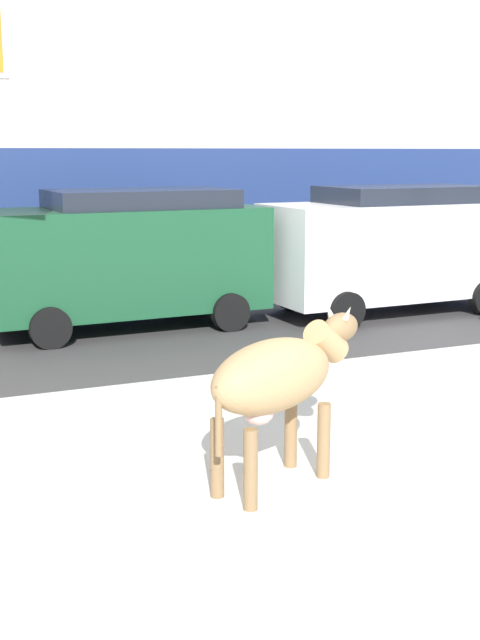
# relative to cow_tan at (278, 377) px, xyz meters

# --- Properties ---
(ground_plane) EXTENTS (120.00, 120.00, 0.00)m
(ground_plane) POSITION_rel_cow_tan_xyz_m (1.09, -1.00, -0.99)
(ground_plane) COLOR silver
(road_strip) EXTENTS (60.00, 5.60, 0.01)m
(road_strip) POSITION_rel_cow_tan_xyz_m (1.09, 6.56, -0.99)
(road_strip) COLOR #423F3F
(road_strip) RESTS_ON ground
(cow_tan) EXTENTS (1.91, 1.12, 1.54)m
(cow_tan) POSITION_rel_cow_tan_xyz_m (0.00, 0.00, 0.00)
(cow_tan) COLOR tan
(cow_tan) RESTS_ON ground
(car_darkgreen_van) EXTENTS (4.64, 2.19, 2.32)m
(car_darkgreen_van) POSITION_rel_cow_tan_xyz_m (0.72, 7.13, 0.25)
(car_darkgreen_van) COLOR #194C2D
(car_darkgreen_van) RESTS_ON ground
(car_white_van) EXTENTS (4.64, 2.19, 2.32)m
(car_white_van) POSITION_rel_cow_tan_xyz_m (5.56, 6.55, 0.25)
(car_white_van) COLOR white
(car_white_van) RESTS_ON ground
(pedestrian_near_billboard) EXTENTS (0.36, 0.24, 1.73)m
(pedestrian_near_billboard) POSITION_rel_cow_tan_xyz_m (6.50, 9.69, -0.11)
(pedestrian_near_billboard) COLOR #282833
(pedestrian_near_billboard) RESTS_ON ground
(pedestrian_by_cars) EXTENTS (0.36, 0.24, 1.73)m
(pedestrian_by_cars) POSITION_rel_cow_tan_xyz_m (3.01, 9.69, -0.11)
(pedestrian_by_cars) COLOR #282833
(pedestrian_by_cars) RESTS_ON ground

